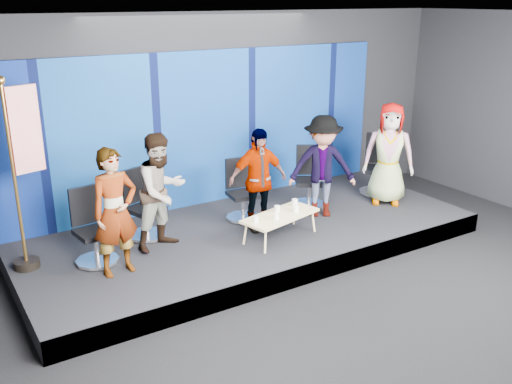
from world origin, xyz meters
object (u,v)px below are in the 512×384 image
at_px(panelist_a, 115,212).
at_px(chair_d, 309,186).
at_px(mug_a, 256,219).
at_px(flag_stand, 24,169).
at_px(panelist_e, 389,154).
at_px(coffee_table, 280,216).
at_px(chair_b, 144,215).
at_px(panelist_d, 322,167).
at_px(panelist_c, 258,180).
at_px(mug_d, 296,208).
at_px(chair_c, 242,200).
at_px(chair_a, 94,239).
at_px(mug_e, 295,202).
at_px(panelist_b, 162,191).
at_px(mug_b, 276,216).
at_px(chair_e, 377,174).
at_px(mug_c, 277,209).

bearing_deg(panelist_a, chair_d, 3.93).
bearing_deg(mug_a, flag_stand, 159.20).
distance_m(panelist_a, panelist_e, 4.87).
bearing_deg(mug_a, coffee_table, 8.65).
bearing_deg(chair_b, panelist_d, -31.29).
distance_m(panelist_a, panelist_d, 3.52).
bearing_deg(panelist_c, mug_d, -48.24).
bearing_deg(flag_stand, coffee_table, -33.14).
relative_size(chair_c, flag_stand, 0.39).
height_order(chair_a, mug_e, chair_a).
bearing_deg(chair_a, flag_stand, 147.04).
xyz_separation_m(chair_d, mug_d, (-0.95, -0.94, 0.09)).
relative_size(chair_d, panelist_d, 0.62).
bearing_deg(panelist_e, panelist_c, -142.15).
distance_m(panelist_b, mug_b, 1.68).
xyz_separation_m(panelist_b, chair_d, (2.80, 0.28, -0.50)).
bearing_deg(chair_b, mug_b, -56.10).
height_order(chair_c, panelist_c, panelist_c).
bearing_deg(panelist_c, chair_e, 13.52).
height_order(mug_a, mug_e, mug_e).
height_order(chair_e, coffee_table, chair_e).
xyz_separation_m(panelist_b, mug_c, (1.61, -0.52, -0.41)).
distance_m(mug_b, mug_d, 0.42).
xyz_separation_m(panelist_d, panelist_e, (1.35, -0.11, 0.04)).
relative_size(chair_a, panelist_c, 0.65).
bearing_deg(coffee_table, mug_b, -142.00).
xyz_separation_m(panelist_d, mug_c, (-1.08, -0.32, -0.41)).
distance_m(chair_c, mug_a, 1.13).
relative_size(panelist_d, coffee_table, 1.28).
relative_size(panelist_d, mug_a, 18.16).
relative_size(chair_d, mug_e, 9.71).
height_order(chair_b, panelist_b, panelist_b).
xyz_separation_m(panelist_d, coffee_table, (-1.10, -0.43, -0.49)).
height_order(chair_b, panelist_e, panelist_e).
height_order(chair_b, chair_e, chair_e).
distance_m(panelist_e, coffee_table, 2.53).
distance_m(chair_c, panelist_e, 2.68).
xyz_separation_m(chair_d, mug_a, (-1.69, -0.99, 0.08)).
bearing_deg(flag_stand, panelist_b, -28.22).
distance_m(mug_b, flag_stand, 3.46).
relative_size(chair_a, mug_d, 9.65).
bearing_deg(mug_d, panelist_d, 28.37).
height_order(chair_d, mug_e, chair_d).
relative_size(panelist_d, flag_stand, 0.66).
bearing_deg(mug_a, mug_e, 17.02).
height_order(panelist_a, chair_c, panelist_a).
distance_m(chair_c, panelist_c, 0.69).
bearing_deg(mug_e, mug_a, -162.98).
xyz_separation_m(chair_c, coffee_table, (0.08, -0.99, 0.02)).
height_order(coffee_table, mug_a, mug_a).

